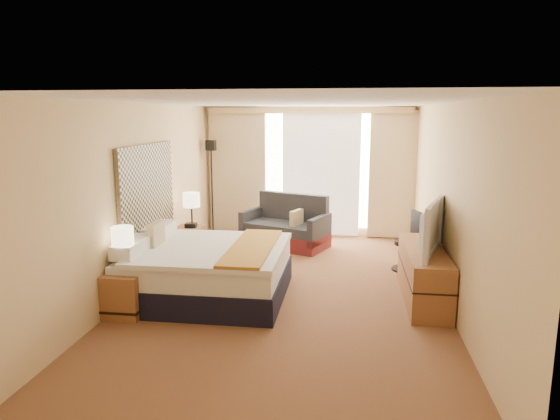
# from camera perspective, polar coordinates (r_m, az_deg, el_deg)

# --- Properties ---
(floor) EXTENTS (4.20, 7.00, 0.02)m
(floor) POSITION_cam_1_polar(r_m,az_deg,el_deg) (7.05, 0.85, -9.40)
(floor) COLOR #562118
(floor) RESTS_ON ground
(ceiling) EXTENTS (4.20, 7.00, 0.02)m
(ceiling) POSITION_cam_1_polar(r_m,az_deg,el_deg) (6.62, 0.92, 12.22)
(ceiling) COLOR white
(ceiling) RESTS_ON wall_back
(wall_back) EXTENTS (4.20, 0.02, 2.60)m
(wall_back) POSITION_cam_1_polar(r_m,az_deg,el_deg) (10.16, 3.32, 4.41)
(wall_back) COLOR #E6BF8C
(wall_back) RESTS_ON ground
(wall_front) EXTENTS (4.20, 0.02, 2.60)m
(wall_front) POSITION_cam_1_polar(r_m,az_deg,el_deg) (3.37, -6.54, -9.10)
(wall_front) COLOR #E6BF8C
(wall_front) RESTS_ON ground
(wall_left) EXTENTS (0.02, 7.00, 2.60)m
(wall_left) POSITION_cam_1_polar(r_m,az_deg,el_deg) (7.27, -15.77, 1.41)
(wall_left) COLOR #E6BF8C
(wall_left) RESTS_ON ground
(wall_right) EXTENTS (0.02, 7.00, 2.60)m
(wall_right) POSITION_cam_1_polar(r_m,az_deg,el_deg) (6.79, 18.77, 0.58)
(wall_right) COLOR #E6BF8C
(wall_right) RESTS_ON ground
(headboard) EXTENTS (0.06, 1.85, 1.50)m
(headboard) POSITION_cam_1_polar(r_m,az_deg,el_deg) (7.44, -14.87, 1.51)
(headboard) COLOR black
(headboard) RESTS_ON wall_left
(nightstand_left) EXTENTS (0.45, 0.52, 0.55)m
(nightstand_left) POSITION_cam_1_polar(r_m,az_deg,el_deg) (6.51, -17.14, -9.12)
(nightstand_left) COLOR #965B36
(nightstand_left) RESTS_ON floor
(nightstand_right) EXTENTS (0.45, 0.52, 0.55)m
(nightstand_right) POSITION_cam_1_polar(r_m,az_deg,el_deg) (8.73, -10.24, -3.69)
(nightstand_right) COLOR #965B36
(nightstand_right) RESTS_ON floor
(media_dresser) EXTENTS (0.50, 1.80, 0.70)m
(media_dresser) POSITION_cam_1_polar(r_m,az_deg,el_deg) (6.97, 16.09, -7.06)
(media_dresser) COLOR #965B36
(media_dresser) RESTS_ON floor
(window) EXTENTS (2.30, 0.02, 2.30)m
(window) POSITION_cam_1_polar(r_m,az_deg,el_deg) (10.11, 4.72, 4.47)
(window) COLOR silver
(window) RESTS_ON wall_back
(curtains) EXTENTS (4.12, 0.19, 2.56)m
(curtains) POSITION_cam_1_polar(r_m,az_deg,el_deg) (10.04, 3.26, 4.95)
(curtains) COLOR beige
(curtains) RESTS_ON floor
(bed) EXTENTS (2.06, 1.89, 1.00)m
(bed) POSITION_cam_1_polar(r_m,az_deg,el_deg) (6.88, -8.28, -6.81)
(bed) COLOR black
(bed) RESTS_ON floor
(loveseat) EXTENTS (1.74, 1.34, 0.97)m
(loveseat) POSITION_cam_1_polar(r_m,az_deg,el_deg) (9.37, 0.72, -2.22)
(loveseat) COLOR #5A191A
(loveseat) RESTS_ON floor
(floor_lamp) EXTENTS (0.25, 0.25, 1.94)m
(floor_lamp) POSITION_cam_1_polar(r_m,az_deg,el_deg) (10.02, -7.83, 4.65)
(floor_lamp) COLOR black
(floor_lamp) RESTS_ON floor
(desk_chair) EXTENTS (0.47, 0.47, 0.95)m
(desk_chair) POSITION_cam_1_polar(r_m,az_deg,el_deg) (8.18, 14.64, -3.81)
(desk_chair) COLOR black
(desk_chair) RESTS_ON floor
(lamp_left) EXTENTS (0.27, 0.27, 0.56)m
(lamp_left) POSITION_cam_1_polar(r_m,az_deg,el_deg) (6.34, -17.56, -2.96)
(lamp_left) COLOR black
(lamp_left) RESTS_ON nightstand_left
(lamp_right) EXTENTS (0.28, 0.28, 0.60)m
(lamp_right) POSITION_cam_1_polar(r_m,az_deg,el_deg) (8.54, -10.10, 1.07)
(lamp_right) COLOR black
(lamp_right) RESTS_ON nightstand_right
(tissue_box) EXTENTS (0.15, 0.15, 0.12)m
(tissue_box) POSITION_cam_1_polar(r_m,az_deg,el_deg) (6.49, -17.03, -6.06)
(tissue_box) COLOR #83A2CA
(tissue_box) RESTS_ON nightstand_left
(telephone) EXTENTS (0.20, 0.16, 0.07)m
(telephone) POSITION_cam_1_polar(r_m,az_deg,el_deg) (8.62, -10.14, -1.73)
(telephone) COLOR black
(telephone) RESTS_ON nightstand_right
(television) EXTENTS (0.50, 1.16, 0.67)m
(television) POSITION_cam_1_polar(r_m,az_deg,el_deg) (6.63, 16.17, -1.84)
(television) COLOR black
(television) RESTS_ON media_dresser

